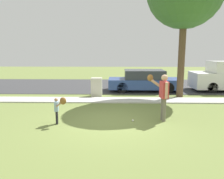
# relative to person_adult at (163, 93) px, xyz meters

# --- Properties ---
(ground_plane) EXTENTS (48.00, 48.00, 0.00)m
(ground_plane) POSITION_rel_person_adult_xyz_m (-1.90, 3.20, -1.06)
(ground_plane) COLOR olive
(sidewalk_strip) EXTENTS (36.00, 1.20, 0.06)m
(sidewalk_strip) POSITION_rel_person_adult_xyz_m (-1.90, 3.30, -1.03)
(sidewalk_strip) COLOR beige
(sidewalk_strip) RESTS_ON ground
(road_surface) EXTENTS (36.00, 6.80, 0.02)m
(road_surface) POSITION_rel_person_adult_xyz_m (-1.90, 8.30, -1.05)
(road_surface) COLOR #38383A
(road_surface) RESTS_ON ground
(person_adult) EXTENTS (0.75, 0.61, 1.73)m
(person_adult) POSITION_rel_person_adult_xyz_m (0.00, 0.00, 0.00)
(person_adult) COLOR #6B6656
(person_adult) RESTS_ON ground
(person_child) EXTENTS (0.46, 0.36, 1.00)m
(person_child) POSITION_rel_person_adult_xyz_m (-3.72, -0.52, -0.41)
(person_child) COLOR black
(person_child) RESTS_ON ground
(baseball) EXTENTS (0.07, 0.07, 0.07)m
(baseball) POSITION_rel_person_adult_xyz_m (-1.09, -0.16, -1.02)
(baseball) COLOR white
(baseball) RESTS_ON ground
(utility_cabinet) EXTENTS (0.61, 0.51, 1.05)m
(utility_cabinet) POSITION_rel_person_adult_xyz_m (-2.84, 4.45, -0.54)
(utility_cabinet) COLOR beige
(utility_cabinet) RESTS_ON ground
(parked_wagon_blue) EXTENTS (4.50, 1.80, 1.33)m
(parked_wagon_blue) POSITION_rel_person_adult_xyz_m (0.05, 6.16, -0.40)
(parked_wagon_blue) COLOR #2D478C
(parked_wagon_blue) RESTS_ON road_surface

